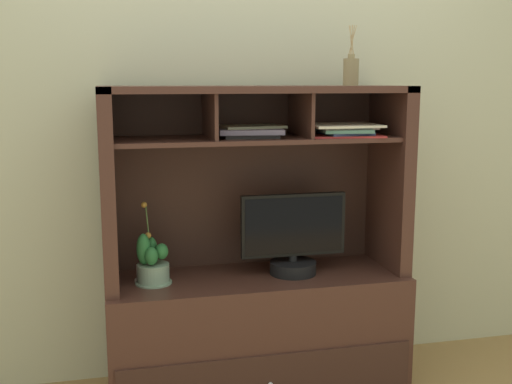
% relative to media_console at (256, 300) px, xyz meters
% --- Properties ---
extents(back_wall, '(6.00, 0.02, 2.80)m').
position_rel_media_console_xyz_m(back_wall, '(0.00, 0.28, 0.96)').
color(back_wall, beige).
rests_on(back_wall, ground).
extents(media_console, '(1.37, 0.54, 1.44)m').
position_rel_media_console_xyz_m(media_console, '(0.00, 0.00, 0.00)').
color(media_console, '#462820').
rests_on(media_console, ground).
extents(tv_monitor, '(0.49, 0.22, 0.38)m').
position_rel_media_console_xyz_m(tv_monitor, '(0.17, -0.04, 0.29)').
color(tv_monitor, black).
rests_on(tv_monitor, media_console).
extents(potted_orchid, '(0.14, 0.14, 0.36)m').
position_rel_media_console_xyz_m(potted_orchid, '(-0.49, 0.01, 0.17)').
color(potted_orchid, silver).
rests_on(potted_orchid, media_console).
extents(potted_fern, '(0.16, 0.16, 0.23)m').
position_rel_media_console_xyz_m(potted_fern, '(-0.48, -0.04, 0.21)').
color(potted_fern, '#85A38D').
rests_on(potted_fern, media_console).
extents(magazine_stack_left, '(0.32, 0.31, 0.05)m').
position_rel_media_console_xyz_m(magazine_stack_left, '(-0.03, -0.00, 0.80)').
color(magazine_stack_left, '#3C3B41').
rests_on(magazine_stack_left, media_console).
extents(magazine_stack_centre, '(0.36, 0.31, 0.05)m').
position_rel_media_console_xyz_m(magazine_stack_centre, '(0.40, -0.06, 0.80)').
color(magazine_stack_centre, '#A22A2B').
rests_on(magazine_stack_centre, media_console).
extents(diffuser_bottle, '(0.07, 0.07, 0.27)m').
position_rel_media_console_xyz_m(diffuser_bottle, '(0.44, -0.01, 1.06)').
color(diffuser_bottle, '#8B7953').
rests_on(diffuser_bottle, media_console).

